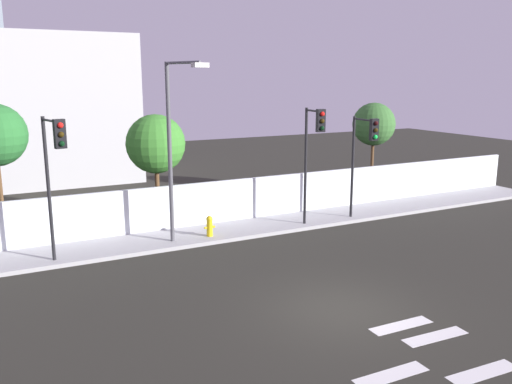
{
  "coord_description": "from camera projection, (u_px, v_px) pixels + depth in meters",
  "views": [
    {
      "loc": [
        -8.4,
        -11.15,
        6.31
      ],
      "look_at": [
        0.74,
        6.5,
        2.02
      ],
      "focal_mm": 37.34,
      "sensor_mm": 36.0,
      "label": 1
    }
  ],
  "objects": [
    {
      "name": "ground_plane",
      "position": [
        340.0,
        309.0,
        14.79
      ],
      "size": [
        80.0,
        80.0,
        0.0
      ],
      "primitive_type": "plane",
      "color": "#272720"
    },
    {
      "name": "sidewalk",
      "position": [
        221.0,
        232.0,
        21.89
      ],
      "size": [
        36.0,
        2.4,
        0.15
      ],
      "primitive_type": "cube",
      "color": "#A0A0A0",
      "rests_on": "ground"
    },
    {
      "name": "perimeter_wall",
      "position": [
        209.0,
        203.0,
        22.8
      ],
      "size": [
        36.0,
        0.18,
        1.8
      ],
      "primitive_type": "cube",
      "color": "silver",
      "rests_on": "sidewalk"
    },
    {
      "name": "crosswalk_marking",
      "position": [
        443.0,
        372.0,
        11.63
      ],
      "size": [
        4.06,
        4.73,
        0.01
      ],
      "color": "silver",
      "rests_on": "ground"
    },
    {
      "name": "traffic_light_left",
      "position": [
        313.0,
        142.0,
        21.64
      ],
      "size": [
        0.35,
        1.42,
        4.94
      ],
      "color": "black",
      "rests_on": "sidewalk"
    },
    {
      "name": "traffic_light_center",
      "position": [
        364.0,
        146.0,
        22.62
      ],
      "size": [
        0.35,
        1.74,
        4.51
      ],
      "color": "black",
      "rests_on": "sidewalk"
    },
    {
      "name": "traffic_light_right",
      "position": [
        54.0,
        159.0,
        16.98
      ],
      "size": [
        0.55,
        1.77,
        4.92
      ],
      "color": "black",
      "rests_on": "sidewalk"
    },
    {
      "name": "street_lamp_curbside",
      "position": [
        174.0,
        138.0,
        19.43
      ],
      "size": [
        0.95,
        2.15,
        6.71
      ],
      "color": "#4C4C51",
      "rests_on": "sidewalk"
    },
    {
      "name": "fire_hydrant",
      "position": [
        210.0,
        225.0,
        21.0
      ],
      "size": [
        0.44,
        0.26,
        0.82
      ],
      "color": "gold",
      "rests_on": "sidewalk"
    },
    {
      "name": "roadside_tree_midleft",
      "position": [
        156.0,
        144.0,
        22.72
      ],
      "size": [
        2.53,
        2.53,
        4.79
      ],
      "color": "brown",
      "rests_on": "ground"
    },
    {
      "name": "roadside_tree_midright",
      "position": [
        374.0,
        124.0,
        27.95
      ],
      "size": [
        2.25,
        2.25,
        5.03
      ],
      "color": "brown",
      "rests_on": "ground"
    },
    {
      "name": "low_building_distant",
      "position": [
        28.0,
        110.0,
        31.66
      ],
      "size": [
        12.24,
        6.0,
        8.83
      ],
      "primitive_type": "cube",
      "color": "#B2B2B2",
      "rests_on": "ground"
    }
  ]
}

